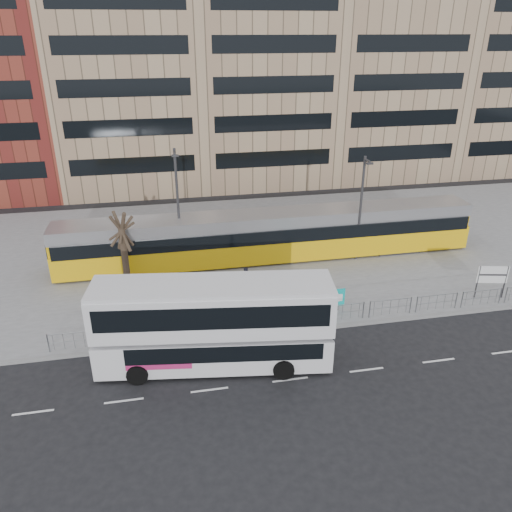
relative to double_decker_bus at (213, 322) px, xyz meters
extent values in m
plane|color=black|center=(5.49, 2.02, -2.53)|extent=(120.00, 120.00, 0.00)
cube|color=slate|center=(5.49, 14.02, -2.45)|extent=(64.00, 24.00, 0.15)
cube|color=gray|center=(5.49, 2.07, -2.45)|extent=(64.00, 0.25, 0.17)
cube|color=tan|center=(-4.51, 36.02, 8.47)|extent=(14.00, 16.00, 22.00)
cube|color=tan|center=(9.49, 36.02, 9.47)|extent=(14.00, 16.00, 24.00)
cube|color=tan|center=(23.49, 36.02, 7.97)|extent=(14.00, 16.00, 21.00)
cube|color=tan|center=(37.49, 36.02, 8.97)|extent=(14.00, 16.00, 23.00)
cylinder|color=gray|center=(7.49, 2.52, -1.33)|extent=(32.00, 0.05, 0.05)
cylinder|color=gray|center=(7.49, 2.52, -1.83)|extent=(32.00, 0.04, 0.04)
cylinder|color=gray|center=(-8.51, 2.52, -1.83)|extent=(0.07, 0.07, 1.10)
cube|color=white|center=(6.49, -1.98, -2.52)|extent=(62.00, 0.12, 0.01)
cube|color=silver|center=(0.00, 0.00, -1.41)|extent=(11.95, 4.28, 1.81)
cube|color=silver|center=(0.00, 0.00, 0.82)|extent=(11.95, 4.28, 2.23)
cube|color=silver|center=(0.00, 0.00, 1.99)|extent=(11.94, 4.18, 0.32)
cube|color=black|center=(0.53, -0.07, -0.99)|extent=(9.85, 4.03, 0.90)
cube|color=black|center=(0.00, 0.00, 1.03)|extent=(11.32, 4.24, 1.17)
cube|color=#BE2667|center=(-2.63, 0.36, -1.47)|extent=(3.53, 3.15, 0.53)
cylinder|color=black|center=(3.18, -1.81, -2.00)|extent=(1.10, 0.46, 1.06)
cylinder|color=black|center=(3.55, 0.88, -2.00)|extent=(1.10, 0.46, 1.06)
cylinder|color=black|center=(-3.87, -0.83, -2.00)|extent=(1.10, 0.46, 1.06)
cylinder|color=black|center=(-3.50, 1.85, -2.00)|extent=(1.10, 0.46, 1.06)
cube|color=#EAB20C|center=(5.53, 11.85, -1.34)|extent=(30.46, 2.94, 1.74)
cube|color=black|center=(5.53, 11.85, -0.15)|extent=(30.02, 2.98, 0.98)
cube|color=#A4A4A9|center=(5.53, 11.85, 0.78)|extent=(30.46, 2.71, 0.87)
cube|color=#EAB20C|center=(20.11, 11.87, -0.64)|extent=(1.31, 2.45, 2.83)
cube|color=#EAB20C|center=(-9.04, 11.82, -0.64)|extent=(1.31, 2.45, 2.83)
cylinder|color=#2D2D30|center=(5.53, 11.85, -0.53)|extent=(2.60, 2.60, 3.26)
cube|color=#2D2D30|center=(15.32, 11.87, -2.11)|extent=(3.27, 2.74, 0.54)
cube|color=#2D2D30|center=(-4.26, 11.83, -2.11)|extent=(3.27, 2.74, 0.54)
cylinder|color=#2D2D30|center=(17.06, 3.52, -1.28)|extent=(0.10, 0.10, 2.20)
cylinder|color=#2D2D30|center=(18.74, 3.16, -1.28)|extent=(0.10, 0.10, 2.20)
cube|color=white|center=(17.90, 3.34, -0.75)|extent=(1.88, 0.47, 1.15)
cylinder|color=#2D2D30|center=(7.95, 3.69, -1.99)|extent=(0.06, 0.06, 0.77)
cube|color=#0CAFAC|center=(7.95, 3.69, -1.51)|extent=(0.77, 0.07, 1.16)
cube|color=white|center=(7.95, 3.66, -1.51)|extent=(0.48, 0.02, 0.48)
imported|color=black|center=(2.95, 7.22, -1.55)|extent=(0.57, 0.70, 1.65)
cylinder|color=#2D2D30|center=(2.49, 3.44, -0.88)|extent=(0.12, 0.12, 3.00)
imported|color=#2D2D30|center=(2.49, 3.44, 0.22)|extent=(0.19, 0.22, 1.00)
cylinder|color=#2D2D30|center=(-0.97, 11.99, 1.86)|extent=(0.18, 0.18, 8.47)
cylinder|color=#2D2D30|center=(-0.97, 11.59, 5.89)|extent=(0.14, 0.90, 0.14)
cube|color=#2D2D30|center=(-0.97, 11.14, 5.79)|extent=(0.45, 0.20, 0.12)
cylinder|color=#2D2D30|center=(11.81, 10.51, 1.47)|extent=(0.18, 0.18, 7.70)
cylinder|color=#2D2D30|center=(11.81, 10.11, 5.12)|extent=(0.14, 0.90, 0.14)
cube|color=#2D2D30|center=(11.81, 9.66, 5.02)|extent=(0.45, 0.20, 0.12)
cylinder|color=#30231B|center=(-4.69, 9.25, -0.30)|extent=(0.44, 0.44, 4.16)
camera|label=1|loc=(-1.99, -21.09, 13.32)|focal=35.00mm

